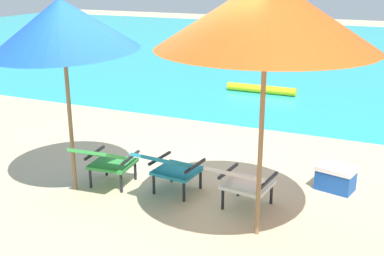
{
  "coord_description": "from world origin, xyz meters",
  "views": [
    {
      "loc": [
        2.41,
        -5.17,
        2.69
      ],
      "look_at": [
        0.0,
        0.26,
        0.75
      ],
      "focal_mm": 45.4,
      "sensor_mm": 36.0,
      "label": 1
    }
  ],
  "objects_px": {
    "lounge_chair_right": "(242,180)",
    "beach_umbrella_left": "(62,25)",
    "lounge_chair_left": "(106,160)",
    "swim_buoy": "(261,89)",
    "cooler_box": "(336,178)",
    "lounge_chair_center": "(170,166)",
    "beach_umbrella_right": "(267,13)"
  },
  "relations": [
    {
      "from": "lounge_chair_right",
      "to": "beach_umbrella_left",
      "type": "xyz_separation_m",
      "value": [
        -2.15,
        -0.26,
        1.68
      ]
    },
    {
      "from": "lounge_chair_left",
      "to": "lounge_chair_right",
      "type": "xyz_separation_m",
      "value": [
        1.78,
        0.09,
        0.0
      ]
    },
    {
      "from": "swim_buoy",
      "to": "cooler_box",
      "type": "xyz_separation_m",
      "value": [
        2.31,
        -4.58,
        0.06
      ]
    },
    {
      "from": "beach_umbrella_left",
      "to": "cooler_box",
      "type": "relative_size",
      "value": 4.62
    },
    {
      "from": "lounge_chair_center",
      "to": "beach_umbrella_left",
      "type": "distance_m",
      "value": 2.09
    },
    {
      "from": "swim_buoy",
      "to": "beach_umbrella_left",
      "type": "height_order",
      "value": "beach_umbrella_left"
    },
    {
      "from": "swim_buoy",
      "to": "lounge_chair_left",
      "type": "distance_m",
      "value": 5.76
    },
    {
      "from": "swim_buoy",
      "to": "lounge_chair_left",
      "type": "bearing_deg",
      "value": -93.78
    },
    {
      "from": "lounge_chair_right",
      "to": "beach_umbrella_left",
      "type": "height_order",
      "value": "beach_umbrella_left"
    },
    {
      "from": "beach_umbrella_left",
      "to": "lounge_chair_right",
      "type": "bearing_deg",
      "value": 6.96
    },
    {
      "from": "swim_buoy",
      "to": "lounge_chair_right",
      "type": "height_order",
      "value": "lounge_chair_right"
    },
    {
      "from": "beach_umbrella_right",
      "to": "swim_buoy",
      "type": "bearing_deg",
      "value": 105.77
    },
    {
      "from": "swim_buoy",
      "to": "beach_umbrella_left",
      "type": "xyz_separation_m",
      "value": [
        -0.75,
        -5.91,
        1.98
      ]
    },
    {
      "from": "lounge_chair_center",
      "to": "lounge_chair_right",
      "type": "relative_size",
      "value": 0.99
    },
    {
      "from": "swim_buoy",
      "to": "beach_umbrella_left",
      "type": "bearing_deg",
      "value": -97.23
    },
    {
      "from": "lounge_chair_center",
      "to": "lounge_chair_right",
      "type": "bearing_deg",
      "value": -2.59
    },
    {
      "from": "lounge_chair_left",
      "to": "beach_umbrella_right",
      "type": "xyz_separation_m",
      "value": [
        2.08,
        -0.3,
        1.9
      ]
    },
    {
      "from": "swim_buoy",
      "to": "beach_umbrella_left",
      "type": "distance_m",
      "value": 6.28
    },
    {
      "from": "lounge_chair_center",
      "to": "lounge_chair_right",
      "type": "distance_m",
      "value": 0.94
    },
    {
      "from": "lounge_chair_center",
      "to": "beach_umbrella_left",
      "type": "relative_size",
      "value": 0.38
    },
    {
      "from": "lounge_chair_center",
      "to": "cooler_box",
      "type": "xyz_separation_m",
      "value": [
        1.85,
        1.03,
        -0.24
      ]
    },
    {
      "from": "lounge_chair_right",
      "to": "beach_umbrella_right",
      "type": "height_order",
      "value": "beach_umbrella_right"
    },
    {
      "from": "lounge_chair_left",
      "to": "cooler_box",
      "type": "xyz_separation_m",
      "value": [
        2.69,
        1.16,
        -0.24
      ]
    },
    {
      "from": "lounge_chair_right",
      "to": "cooler_box",
      "type": "height_order",
      "value": "lounge_chair_right"
    },
    {
      "from": "swim_buoy",
      "to": "lounge_chair_right",
      "type": "xyz_separation_m",
      "value": [
        1.4,
        -5.65,
        0.31
      ]
    },
    {
      "from": "beach_umbrella_left",
      "to": "lounge_chair_center",
      "type": "bearing_deg",
      "value": 14.13
    },
    {
      "from": "lounge_chair_right",
      "to": "lounge_chair_left",
      "type": "bearing_deg",
      "value": -177.1
    },
    {
      "from": "swim_buoy",
      "to": "lounge_chair_center",
      "type": "relative_size",
      "value": 1.74
    },
    {
      "from": "lounge_chair_center",
      "to": "cooler_box",
      "type": "bearing_deg",
      "value": 29.19
    },
    {
      "from": "beach_umbrella_right",
      "to": "lounge_chair_right",
      "type": "bearing_deg",
      "value": 128.26
    },
    {
      "from": "beach_umbrella_right",
      "to": "lounge_chair_center",
      "type": "bearing_deg",
      "value": 160.87
    },
    {
      "from": "lounge_chair_left",
      "to": "cooler_box",
      "type": "distance_m",
      "value": 2.94
    }
  ]
}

